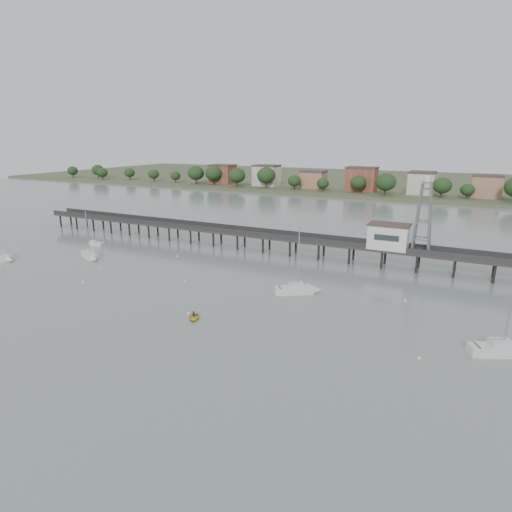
# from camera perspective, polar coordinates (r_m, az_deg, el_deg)

# --- Properties ---
(ground_plane) EXTENTS (500.00, 500.00, 0.00)m
(ground_plane) POSITION_cam_1_polar(r_m,az_deg,el_deg) (56.78, -22.90, -13.77)
(ground_plane) COLOR slate
(ground_plane) RESTS_ON ground
(pier) EXTENTS (150.00, 5.00, 5.50)m
(pier) POSITION_cam_1_polar(r_m,az_deg,el_deg) (101.66, 3.15, 2.50)
(pier) COLOR #2D2823
(pier) RESTS_ON ground
(pier_building) EXTENTS (8.40, 5.40, 5.30)m
(pier_building) POSITION_cam_1_polar(r_m,az_deg,el_deg) (94.11, 17.26, 2.55)
(pier_building) COLOR silver
(pier_building) RESTS_ON ground
(lattice_tower) EXTENTS (3.20, 3.20, 15.50)m
(lattice_tower) POSITION_cam_1_polar(r_m,az_deg,el_deg) (92.48, 21.45, 4.77)
(lattice_tower) COLOR slate
(lattice_tower) RESTS_ON ground
(sailboat_d) EXTENTS (8.18, 5.57, 13.19)m
(sailboat_d) POSITION_cam_1_polar(r_m,az_deg,el_deg) (64.04, 30.71, -10.74)
(sailboat_d) COLOR silver
(sailboat_d) RESTS_ON ground
(sailboat_c) EXTENTS (7.76, 6.21, 12.94)m
(sailboat_c) POSITION_cam_1_polar(r_m,az_deg,el_deg) (76.33, 6.18, -4.49)
(sailboat_c) COLOR silver
(sailboat_c) RESTS_ON ground
(sailboat_b) EXTENTS (7.02, 4.52, 11.36)m
(sailboat_b) POSITION_cam_1_polar(r_m,az_deg,el_deg) (103.94, -21.16, -0.04)
(sailboat_b) COLOR silver
(sailboat_b) RESTS_ON ground
(sailboat_a) EXTENTS (7.55, 2.70, 12.32)m
(sailboat_a) POSITION_cam_1_polar(r_m,az_deg,el_deg) (111.43, -30.61, -0.19)
(sailboat_a) COLOR silver
(sailboat_a) RESTS_ON ground
(white_tender) EXTENTS (3.91, 1.98, 1.46)m
(white_tender) POSITION_cam_1_polar(r_m,az_deg,el_deg) (116.75, -20.55, 1.54)
(white_tender) COLOR silver
(white_tender) RESTS_ON ground
(yellow_dinghy) EXTENTS (2.21, 1.62, 3.05)m
(yellow_dinghy) POSITION_cam_1_polar(r_m,az_deg,el_deg) (66.37, -8.28, -8.31)
(yellow_dinghy) COLOR gold
(yellow_dinghy) RESTS_ON ground
(dinghy_occupant) EXTENTS (0.61, 1.16, 0.26)m
(dinghy_occupant) POSITION_cam_1_polar(r_m,az_deg,el_deg) (66.37, -8.28, -8.31)
(dinghy_occupant) COLOR black
(dinghy_occupant) RESTS_ON ground
(mooring_buoys) EXTENTS (65.75, 27.06, 0.39)m
(mooring_buoys) POSITION_cam_1_polar(r_m,az_deg,el_deg) (78.64, -6.58, -4.33)
(mooring_buoys) COLOR beige
(mooring_buoys) RESTS_ON ground
(far_shore) EXTENTS (500.00, 170.00, 10.40)m
(far_shore) POSITION_cam_1_polar(r_m,az_deg,el_deg) (274.42, 18.70, 9.31)
(far_shore) COLOR #475133
(far_shore) RESTS_ON ground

